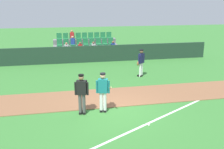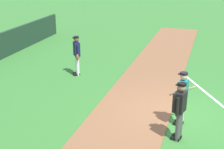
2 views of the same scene
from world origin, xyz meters
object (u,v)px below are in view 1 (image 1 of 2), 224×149
(umpire_home_plate, at_px, (82,92))
(batter_teal_jersey, at_px, (103,91))
(baseball, at_px, (149,125))
(runner_navy_jersey, at_px, (141,62))

(umpire_home_plate, bearing_deg, batter_teal_jersey, 1.59)
(batter_teal_jersey, distance_m, baseball, 2.41)
(umpire_home_plate, xyz_separation_m, baseball, (2.41, -1.60, -0.96))
(runner_navy_jersey, bearing_deg, baseball, -105.02)
(batter_teal_jersey, height_order, baseball, batter_teal_jersey)
(batter_teal_jersey, xyz_separation_m, baseball, (1.51, -1.63, -0.93))
(batter_teal_jersey, relative_size, runner_navy_jersey, 1.00)
(umpire_home_plate, bearing_deg, runner_navy_jersey, 49.76)
(batter_teal_jersey, xyz_separation_m, umpire_home_plate, (-0.91, -0.03, 0.03))
(umpire_home_plate, relative_size, runner_navy_jersey, 1.00)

